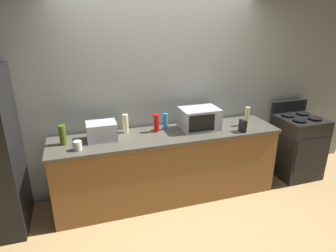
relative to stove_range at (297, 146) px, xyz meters
name	(u,v)px	position (x,y,z in m)	size (l,w,h in m)	color
ground_plane	(178,214)	(-2.00, -0.40, -0.46)	(8.00, 8.00, 0.00)	tan
back_wall	(158,90)	(-2.00, 0.41, 0.89)	(6.40, 0.10, 2.70)	#9EA399
counter_run	(168,166)	(-2.00, 0.00, -0.01)	(2.84, 0.64, 0.90)	brown
stove_range	(297,146)	(0.00, 0.00, 0.00)	(0.60, 0.61, 1.08)	black
microwave	(199,119)	(-1.57, 0.05, 0.57)	(0.48, 0.35, 0.27)	#B7BABF
toaster_oven	(102,131)	(-2.79, 0.06, 0.54)	(0.34, 0.26, 0.21)	#B7BABF
cordless_phone	(243,126)	(-1.09, -0.22, 0.51)	(0.05, 0.11, 0.15)	black
bottle_olive_oil	(63,135)	(-3.22, 0.05, 0.55)	(0.08, 0.08, 0.23)	#4C6B19
bottle_vinegar	(247,116)	(-0.92, -0.02, 0.56)	(0.06, 0.06, 0.25)	beige
bottle_spray_cleaner	(165,121)	(-1.99, 0.15, 0.54)	(0.06, 0.06, 0.21)	#338CE5
bottle_hot_sauce	(156,123)	(-2.12, 0.11, 0.55)	(0.07, 0.07, 0.22)	red
bottle_hand_soap	(125,124)	(-2.49, 0.20, 0.56)	(0.07, 0.07, 0.23)	beige
mug_white	(78,146)	(-3.07, -0.16, 0.49)	(0.09, 0.09, 0.10)	white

